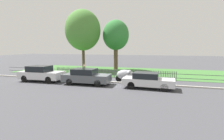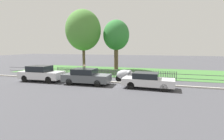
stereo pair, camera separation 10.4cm
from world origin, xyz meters
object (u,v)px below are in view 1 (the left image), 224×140
at_px(covered_motorcycle, 126,75).
at_px(tree_nearest_kerb, 83,30).
at_px(tree_behind_motorcycle, 116,35).
at_px(parked_car_silver_hatchback, 41,73).
at_px(pedestrian_near_fence, 84,71).
at_px(parked_car_black_saloon, 86,76).
at_px(parked_car_navy_estate, 148,80).

relative_size(covered_motorcycle, tree_nearest_kerb, 0.22).
distance_m(covered_motorcycle, tree_nearest_kerb, 11.83).
bearing_deg(tree_nearest_kerb, tree_behind_motorcycle, 24.53).
relative_size(parked_car_silver_hatchback, tree_nearest_kerb, 0.50).
bearing_deg(pedestrian_near_fence, tree_nearest_kerb, 127.96).
distance_m(parked_car_black_saloon, covered_motorcycle, 3.82).
distance_m(covered_motorcycle, pedestrian_near_fence, 4.66).
distance_m(tree_nearest_kerb, tree_behind_motorcycle, 4.90).
bearing_deg(covered_motorcycle, tree_nearest_kerb, 137.92).
bearing_deg(parked_car_black_saloon, covered_motorcycle, 28.92).
bearing_deg(pedestrian_near_fence, covered_motorcycle, 5.71).
height_order(covered_motorcycle, tree_behind_motorcycle, tree_behind_motorcycle).
height_order(covered_motorcycle, pedestrian_near_fence, pedestrian_near_fence).
bearing_deg(tree_behind_motorcycle, tree_nearest_kerb, -155.47).
distance_m(tree_nearest_kerb, pedestrian_near_fence, 8.95).
bearing_deg(covered_motorcycle, tree_behind_motorcycle, 110.99).
height_order(parked_car_navy_estate, pedestrian_near_fence, pedestrian_near_fence).
relative_size(parked_car_silver_hatchback, pedestrian_near_fence, 2.84).
height_order(parked_car_silver_hatchback, tree_nearest_kerb, tree_nearest_kerb).
bearing_deg(parked_car_silver_hatchback, tree_nearest_kerb, 86.23).
bearing_deg(parked_car_navy_estate, tree_nearest_kerb, 139.84).
xyz_separation_m(tree_nearest_kerb, pedestrian_near_fence, (3.31, -6.68, -4.95)).
height_order(tree_behind_motorcycle, pedestrian_near_fence, tree_behind_motorcycle).
xyz_separation_m(tree_nearest_kerb, tree_behind_motorcycle, (4.41, 2.01, -0.70)).
xyz_separation_m(parked_car_silver_hatchback, tree_nearest_kerb, (0.25, 9.11, 5.04)).
relative_size(parked_car_silver_hatchback, covered_motorcycle, 2.26).
height_order(parked_car_silver_hatchback, covered_motorcycle, parked_car_silver_hatchback).
xyz_separation_m(parked_car_silver_hatchback, covered_motorcycle, (8.19, 1.95, -0.05)).
height_order(parked_car_black_saloon, pedestrian_near_fence, pedestrian_near_fence).
distance_m(parked_car_silver_hatchback, tree_nearest_kerb, 10.41).
bearing_deg(tree_nearest_kerb, covered_motorcycle, -42.03).
height_order(parked_car_silver_hatchback, parked_car_navy_estate, parked_car_silver_hatchback).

